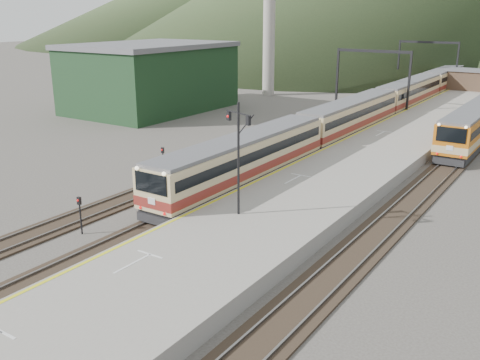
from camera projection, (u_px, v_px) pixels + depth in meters
The scene contains 13 objects.
track_main at pixel (343, 138), 54.51m from camera, with size 2.60×200.00×0.23m.
track_far at pixel (300, 132), 57.14m from camera, with size 2.60×200.00×0.23m.
track_second at pixel (462, 154), 48.44m from camera, with size 2.60×200.00×0.23m.
platform at pixel (391, 145), 49.83m from camera, with size 8.00×100.00×1.00m, color gray.
gantry_near at pixel (373, 69), 66.28m from camera, with size 9.55×0.25×8.00m.
gantry_far at pixel (428, 56), 86.16m from camera, with size 9.55×0.25×8.00m.
warehouse at pixel (151, 77), 69.60m from camera, with size 14.50×20.50×8.60m.
station_shed at pixel (479, 80), 81.01m from camera, with size 9.40×4.40×3.10m.
main_train at pixel (409, 93), 71.33m from camera, with size 2.94×100.72×3.58m.
signal_mast at pixel (238, 147), 30.20m from camera, with size 2.10×0.85×6.59m.
short_signal_a at pixel (80, 210), 30.65m from camera, with size 0.24×0.19×2.27m.
short_signal_b at pixel (259, 144), 45.99m from camera, with size 0.25×0.20×2.27m.
short_signal_c at pixel (163, 157), 41.84m from camera, with size 0.26×0.22×2.27m.
Camera 1 is at (20.67, -10.24, 12.30)m, focal length 40.00 mm.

